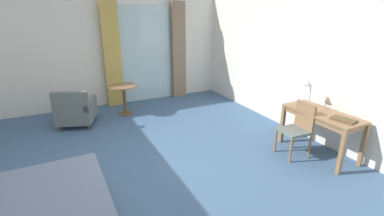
# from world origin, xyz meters

# --- Properties ---
(ground) EXTENTS (6.80, 7.83, 0.10)m
(ground) POSITION_xyz_m (0.00, 0.00, -0.05)
(ground) COLOR #426084
(wall_back) EXTENTS (6.40, 0.12, 2.72)m
(wall_back) POSITION_xyz_m (0.00, 3.66, 1.36)
(wall_back) COLOR white
(wall_back) RESTS_ON ground
(wall_right) EXTENTS (0.12, 7.43, 2.72)m
(wall_right) POSITION_xyz_m (3.14, 0.00, 1.36)
(wall_right) COLOR white
(wall_right) RESTS_ON ground
(balcony_glass_door) EXTENTS (1.30, 0.02, 2.40)m
(balcony_glass_door) POSITION_xyz_m (1.10, 3.58, 1.20)
(balcony_glass_door) COLOR silver
(balcony_glass_door) RESTS_ON ground
(curtain_panel_left) EXTENTS (0.41, 0.10, 2.50)m
(curtain_panel_left) POSITION_xyz_m (0.23, 3.48, 1.25)
(curtain_panel_left) COLOR tan
(curtain_panel_left) RESTS_ON ground
(curtain_panel_right) EXTENTS (0.37, 0.10, 2.50)m
(curtain_panel_right) POSITION_xyz_m (1.97, 3.48, 1.25)
(curtain_panel_right) COLOR #897056
(curtain_panel_right) RESTS_ON ground
(writing_desk) EXTENTS (0.56, 1.25, 0.74)m
(writing_desk) POSITION_xyz_m (2.72, -0.60, 0.64)
(writing_desk) COLOR olive
(writing_desk) RESTS_ON ground
(desk_chair) EXTENTS (0.45, 0.45, 0.90)m
(desk_chair) POSITION_xyz_m (2.36, -0.46, 0.50)
(desk_chair) COLOR slate
(desk_chair) RESTS_ON ground
(desk_lamp) EXTENTS (0.26, 0.17, 0.49)m
(desk_lamp) POSITION_xyz_m (2.71, -0.25, 1.08)
(desk_lamp) COLOR #B7B2A8
(desk_lamp) RESTS_ON writing_desk
(closed_book) EXTENTS (0.27, 0.37, 0.03)m
(closed_book) POSITION_xyz_m (2.70, -0.98, 0.75)
(closed_book) COLOR brown
(closed_book) RESTS_ON writing_desk
(armchair_by_window) EXTENTS (0.91, 0.96, 0.80)m
(armchair_by_window) POSITION_xyz_m (-0.80, 2.51, 0.32)
(armchair_by_window) COLOR slate
(armchair_by_window) RESTS_ON ground
(round_cafe_table) EXTENTS (0.60, 0.60, 0.68)m
(round_cafe_table) POSITION_xyz_m (0.27, 2.73, 0.50)
(round_cafe_table) COLOR olive
(round_cafe_table) RESTS_ON ground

